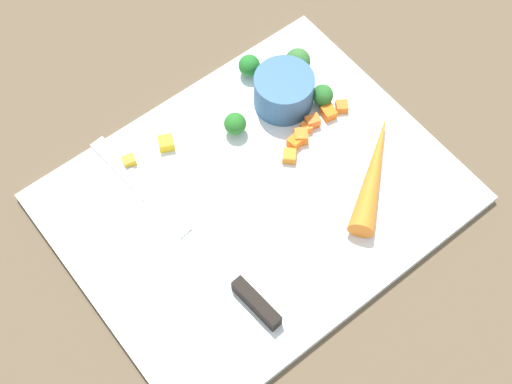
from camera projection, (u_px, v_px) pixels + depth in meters
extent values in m
plane|color=brown|center=(256.00, 201.00, 0.88)|extent=(4.00, 4.00, 0.00)
cube|color=white|center=(256.00, 198.00, 0.88)|extent=(0.46, 0.36, 0.01)
cylinder|color=#335F90|center=(284.00, 91.00, 0.92)|extent=(0.08, 0.08, 0.05)
cube|color=silver|center=(140.00, 186.00, 0.88)|extent=(0.03, 0.18, 0.00)
cube|color=black|center=(256.00, 303.00, 0.80)|extent=(0.02, 0.07, 0.02)
cone|color=orange|center=(374.00, 171.00, 0.87)|extent=(0.15, 0.12, 0.03)
cube|color=orange|center=(342.00, 107.00, 0.93)|extent=(0.02, 0.02, 0.01)
cube|color=orange|center=(289.00, 156.00, 0.89)|extent=(0.02, 0.02, 0.01)
cube|color=orange|center=(301.00, 136.00, 0.90)|extent=(0.02, 0.02, 0.02)
cube|color=orange|center=(329.00, 113.00, 0.92)|extent=(0.02, 0.02, 0.01)
cube|color=orange|center=(312.00, 122.00, 0.92)|extent=(0.02, 0.02, 0.02)
cube|color=orange|center=(295.00, 142.00, 0.90)|extent=(0.02, 0.02, 0.01)
cube|color=orange|center=(306.00, 128.00, 0.91)|extent=(0.02, 0.02, 0.01)
cube|color=yellow|center=(129.00, 161.00, 0.89)|extent=(0.02, 0.02, 0.01)
cube|color=yellow|center=(166.00, 143.00, 0.90)|extent=(0.02, 0.02, 0.01)
cylinder|color=#93B167|center=(235.00, 129.00, 0.91)|extent=(0.01, 0.01, 0.01)
sphere|color=#287327|center=(235.00, 124.00, 0.90)|extent=(0.03, 0.03, 0.03)
cylinder|color=#8FBD55|center=(322.00, 101.00, 0.93)|extent=(0.01, 0.01, 0.01)
sphere|color=#2B6E29|center=(323.00, 95.00, 0.92)|extent=(0.03, 0.03, 0.03)
cylinder|color=#80B861|center=(249.00, 71.00, 0.96)|extent=(0.01, 0.01, 0.01)
sphere|color=#237328|center=(249.00, 65.00, 0.95)|extent=(0.03, 0.03, 0.03)
cylinder|color=#8DB35E|center=(297.00, 69.00, 0.95)|extent=(0.01, 0.01, 0.02)
sphere|color=#377233|center=(298.00, 61.00, 0.94)|extent=(0.03, 0.03, 0.03)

